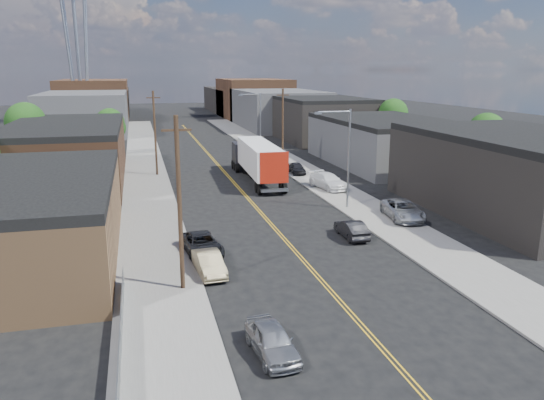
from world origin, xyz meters
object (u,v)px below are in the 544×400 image
car_right_oncoming (351,229)px  car_right_lot_a (403,210)px  car_left_b (209,263)px  car_left_c (201,244)px  car_right_lot_b (328,181)px  car_ahead_truck (256,170)px  car_right_lot_c (297,168)px  semi_truck (256,158)px  car_left_a (272,340)px

car_right_oncoming → car_right_lot_a: (6.00, 3.31, 0.25)m
car_left_b → car_left_c: car_left_b is taller
car_left_b → car_right_lot_b: (15.40, 20.69, 0.24)m
car_left_c → car_ahead_truck: car_ahead_truck is taller
car_left_c → car_right_lot_c: 29.38m
car_left_c → car_right_lot_b: 22.80m
semi_truck → car_left_a: (-7.74, -37.86, -1.84)m
semi_truck → car_right_lot_c: (5.46, 1.80, -1.73)m
car_right_oncoming → car_right_lot_a: bearing=-150.2°
semi_truck → car_left_a: 38.69m
car_right_lot_a → car_right_lot_c: size_ratio=1.43×
car_right_lot_a → car_ahead_truck: bearing=118.0°
car_left_a → car_right_oncoming: car_left_a is taller
car_right_lot_b → car_ahead_truck: car_right_lot_b is taller
car_right_lot_c → car_right_lot_b: bearing=-82.3°
car_right_oncoming → car_right_lot_a: 6.86m
car_left_b → car_right_lot_c: (14.60, 29.38, 0.12)m
car_right_lot_b → car_left_b: bearing=-138.3°
car_left_a → car_right_lot_a: (16.00, 18.26, 0.22)m
car_right_oncoming → car_ahead_truck: size_ratio=0.79×
car_left_c → car_right_lot_b: size_ratio=0.91×
semi_truck → car_right_lot_a: 21.33m
car_left_a → car_right_lot_b: car_right_lot_b is taller
car_right_oncoming → car_right_lot_c: car_right_lot_c is taller
semi_truck → car_right_lot_a: bearing=-64.9°
car_left_b → car_right_lot_b: car_right_lot_b is taller
semi_truck → car_right_oncoming: 23.10m
car_right_lot_a → car_ahead_truck: 23.21m
car_right_lot_b → car_right_oncoming: bearing=-115.7°
semi_truck → car_right_oncoming: semi_truck is taller
car_left_b → car_right_lot_a: size_ratio=0.75×
car_right_oncoming → car_ahead_truck: (-1.68, 25.21, 0.05)m
car_left_b → car_right_lot_b: 25.79m
car_right_oncoming → car_ahead_truck: bearing=-85.2°
car_left_b → car_left_c: (0.00, 3.88, -0.01)m
semi_truck → car_left_b: semi_truck is taller
car_right_lot_a → car_left_a: bearing=-122.6°
car_right_lot_c → car_left_a: bearing=-106.0°
car_right_lot_b → car_right_lot_c: (-0.80, 8.69, -0.12)m
car_right_lot_c → car_left_c: bearing=-117.4°
car_left_a → car_right_oncoming: bearing=51.5°
car_left_b → car_ahead_truck: 31.42m
car_ahead_truck → car_left_b: bearing=-113.0°
car_left_a → car_ahead_truck: (8.32, 40.16, 0.01)m
car_right_lot_c → semi_truck: bearing=-159.3°
car_left_c → car_left_b: bearing=-97.4°
car_right_lot_b → car_ahead_truck: (-5.68, 9.19, -0.22)m
semi_truck → car_right_lot_c: size_ratio=4.39×
car_left_b → car_ahead_truck: (9.72, 29.88, 0.03)m
car_left_c → car_ahead_truck: 27.76m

